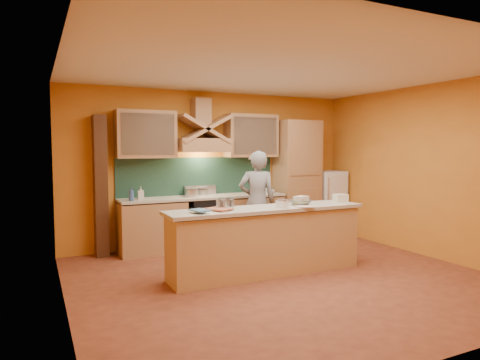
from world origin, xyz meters
name	(u,v)px	position (x,y,z in m)	size (l,w,h in m)	color
floor	(284,278)	(0.00, 0.00, 0.00)	(5.50, 5.00, 0.01)	brown
ceiling	(285,70)	(0.00, 0.00, 2.80)	(5.50, 5.00, 0.01)	white
wall_back	(213,168)	(0.00, 2.50, 1.40)	(5.50, 0.02, 2.80)	orange
wall_front	(447,194)	(0.00, -2.50, 1.40)	(5.50, 0.02, 2.80)	orange
wall_left	(63,183)	(-2.75, 0.00, 1.40)	(0.02, 5.00, 2.80)	orange
wall_right	(429,171)	(2.75, 0.00, 1.40)	(0.02, 5.00, 2.80)	orange
base_cabinet_left	(152,227)	(-1.25, 2.20, 0.43)	(1.10, 0.60, 0.86)	#AD7A4F
base_cabinet_right	(252,219)	(0.65, 2.20, 0.43)	(1.10, 0.60, 0.86)	#AD7A4F
counter_top	(204,197)	(-0.30, 2.20, 0.90)	(3.00, 0.62, 0.04)	#BDB39F
stove	(205,222)	(-0.30, 2.20, 0.45)	(0.60, 0.58, 0.90)	black
backsplash	(199,176)	(-0.30, 2.48, 1.25)	(3.00, 0.03, 0.70)	#18362B
range_hood	(203,145)	(-0.30, 2.25, 1.82)	(0.92, 0.50, 0.24)	#AD7A4F
hood_chimney	(201,113)	(-0.30, 2.35, 2.40)	(0.30, 0.30, 0.50)	#AD7A4F
upper_cabinet_left	(146,134)	(-1.30, 2.33, 2.00)	(1.00, 0.35, 0.80)	#AD7A4F
upper_cabinet_right	(251,136)	(0.70, 2.33, 2.00)	(1.00, 0.35, 0.80)	#AD7A4F
pantry_column	(297,179)	(1.65, 2.20, 1.15)	(0.80, 0.60, 2.30)	#AD7A4F
fridge	(327,203)	(2.40, 2.20, 0.65)	(0.58, 0.60, 1.30)	white
trim_column_left	(100,186)	(-2.05, 2.35, 1.15)	(0.20, 0.30, 2.30)	#472816
island_body	(267,243)	(-0.10, 0.30, 0.44)	(2.80, 0.55, 0.88)	tan
island_top	(267,209)	(-0.10, 0.30, 0.92)	(2.90, 0.62, 0.05)	#BDB39F
person	(257,202)	(0.39, 1.49, 0.86)	(0.63, 0.41, 1.72)	gray
pot_large	(192,194)	(-0.54, 2.19, 0.97)	(0.22, 0.22, 0.15)	silver
pot_small	(203,193)	(-0.27, 2.37, 0.96)	(0.20, 0.20, 0.12)	silver
soap_bottle_a	(141,193)	(-1.42, 2.23, 1.03)	(0.09, 0.10, 0.21)	silver
soap_bottle_b	(131,194)	(-1.61, 2.07, 1.03)	(0.09, 0.09, 0.23)	#324D8A
bowl_back	(269,191)	(0.97, 2.11, 0.95)	(0.21, 0.21, 0.07)	silver
dish_rack	(262,191)	(0.79, 2.07, 0.97)	(0.27, 0.21, 0.10)	white
book_lower	(213,210)	(-0.93, 0.26, 0.96)	(0.24, 0.32, 0.03)	#BE6144
book_upper	(193,211)	(-1.23, 0.18, 0.98)	(0.20, 0.27, 0.02)	#3F678C
jar_large	(221,204)	(-0.75, 0.41, 1.02)	(0.12, 0.12, 0.15)	white
jar_small	(230,204)	(-0.65, 0.34, 1.02)	(0.12, 0.12, 0.15)	silver
kitchen_scale	(282,204)	(0.05, 0.13, 1.00)	(0.13, 0.13, 0.11)	white
mixing_bowl	(300,202)	(0.46, 0.30, 0.98)	(0.30, 0.30, 0.07)	white
cloth	(305,207)	(0.38, 0.06, 0.95)	(0.25, 0.19, 0.02)	beige
grocery_bag_a	(301,200)	(0.49, 0.32, 1.01)	(0.19, 0.15, 0.12)	beige
grocery_bag_b	(340,198)	(1.20, 0.31, 1.00)	(0.20, 0.15, 0.12)	beige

